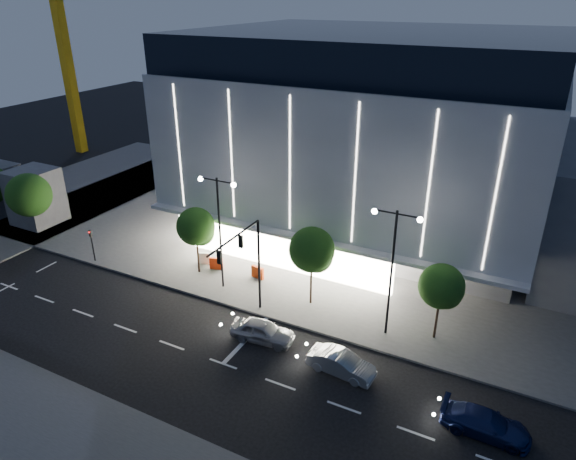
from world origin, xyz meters
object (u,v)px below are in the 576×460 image
Objects in this scene: street_lamp_west at (219,218)px; barrier_a at (216,264)px; street_lamp_east at (393,256)px; car_lead at (263,331)px; barrier_c at (258,272)px; barrier_b at (204,258)px; traffic_mast at (247,256)px; car_third at (486,423)px; tree_mid at (312,252)px; tree_right at (442,288)px; car_second at (341,364)px; tree_left at (196,228)px; ped_signal_far at (92,242)px.

street_lamp_west is 8.18× the size of barrier_a.
car_lead is (-7.00, -4.31, -5.23)m from street_lamp_east.
barrier_c is at bearing 53.25° from street_lamp_west.
barrier_c is (5.20, -0.04, 0.00)m from barrier_b.
street_lamp_west is at bearing -62.70° from barrier_a.
car_lead is 3.87× the size of barrier_b.
traffic_mast is 17.03m from car_third.
tree_mid is at bearing 50.58° from traffic_mast.
car_second is (-4.26, -5.94, -3.20)m from tree_right.
street_lamp_east is 1.99× the size of car_third.
street_lamp_east is 2.17× the size of car_second.
car_lead is (8.97, -5.33, -3.31)m from tree_left.
barrier_b is 5.20m from barrier_c.
tree_right reaches higher than car_second.
car_lead is 5.80m from car_second.
car_lead is (2.00, -1.65, -4.30)m from traffic_mast.
street_lamp_east is 3.00× the size of ped_signal_far.
street_lamp_west reaches higher than tree_left.
tree_right is 14.71m from barrier_c.
street_lamp_west reaches higher than car_second.
tree_right is (12.03, 3.68, -1.14)m from traffic_mast.
traffic_mast is 0.79× the size of street_lamp_east.
barrier_b is at bearing 24.36° from ped_signal_far.
tree_mid is at bearing -23.89° from barrier_a.
ped_signal_far is 2.73× the size of barrier_a.
car_lead is (6.00, -4.31, -5.23)m from street_lamp_west.
street_lamp_west is 1.00× the size of street_lamp_east.
tree_mid reaches higher than car_second.
car_second is at bearing -26.28° from barrier_c.
street_lamp_west is (-4.00, 2.66, 0.93)m from traffic_mast.
car_third is (8.38, -0.92, -0.03)m from car_second.
barrier_b is at bearing 70.65° from car_third.
car_third reaches higher than barrier_a.
ped_signal_far is at bearing -172.45° from tree_mid.
street_lamp_west reaches higher than car_lead.
car_lead is at bearing -55.87° from barrier_a.
tree_left is at bearing 72.18° from car_second.
barrier_a is at bearing 70.27° from car_third.
tree_right is at bearing 3.64° from street_lamp_west.
barrier_a is (-6.02, 4.69, -4.38)m from traffic_mast.
tree_left is 0.93× the size of tree_mid.
tree_right is at bearing -25.84° from barrier_b.
traffic_mast is at bearing -4.15° from ped_signal_far.
tree_mid reaches higher than ped_signal_far.
ped_signal_far reaches higher than car_third.
traffic_mast reaches higher than tree_mid.
ped_signal_far is at bearing 82.13° from car_third.
barrier_b is (-23.60, 8.21, -0.01)m from car_third.
car_third is at bearing -102.71° from car_lead.
barrier_c is at bearing 26.20° from car_lead.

